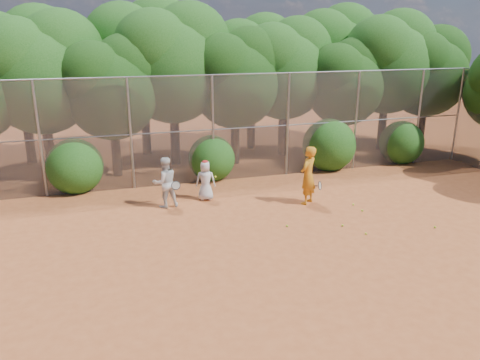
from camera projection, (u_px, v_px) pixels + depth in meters
name	position (u px, v px, depth m)	size (l,w,h in m)	color
ground	(301.00, 242.00, 12.82)	(80.00, 80.00, 0.00)	#A54F25
fence_back	(236.00, 127.00, 17.63)	(20.05, 0.09, 4.03)	gray
tree_1	(41.00, 69.00, 17.43)	(4.64, 4.03, 6.35)	black
tree_2	(112.00, 84.00, 17.64)	(3.99, 3.47, 5.47)	black
tree_3	(173.00, 59.00, 19.01)	(4.89, 4.26, 6.70)	black
tree_4	(236.00, 75.00, 19.33)	(4.19, 3.64, 5.73)	black
tree_5	(285.00, 65.00, 20.66)	(4.51, 3.92, 6.17)	black
tree_6	(346.00, 79.00, 20.61)	(3.86, 3.36, 5.29)	black
tree_7	(389.00, 59.00, 21.61)	(4.77, 4.14, 6.53)	black
tree_8	(429.00, 68.00, 22.02)	(4.25, 3.70, 5.82)	black
tree_9	(20.00, 61.00, 19.20)	(4.83, 4.20, 6.62)	black
tree_10	(142.00, 52.00, 20.67)	(5.15, 4.48, 7.06)	black
tree_11	(252.00, 61.00, 21.81)	(4.64, 4.03, 6.35)	black
tree_12	(334.00, 52.00, 23.50)	(5.02, 4.37, 6.88)	black
bush_0	(75.00, 164.00, 16.61)	(2.00, 2.00, 2.00)	#194A12
bush_1	(212.00, 156.00, 18.01)	(1.80, 1.80, 1.80)	#194A12
bush_2	(329.00, 143.00, 19.32)	(2.20, 2.20, 2.20)	#194A12
bush_3	(402.00, 141.00, 20.33)	(1.90, 1.90, 1.90)	#194A12
player_yellow	(308.00, 175.00, 15.37)	(0.91, 0.81, 1.95)	orange
player_teen	(206.00, 180.00, 15.79)	(0.75, 0.58, 1.39)	silver
player_white	(165.00, 182.00, 15.11)	(0.93, 0.81, 1.68)	silver
ball_0	(362.00, 210.00, 14.93)	(0.07, 0.07, 0.07)	#C1E429
ball_1	(353.00, 204.00, 15.46)	(0.07, 0.07, 0.07)	#C1E429
ball_2	(366.00, 234.00, 13.24)	(0.07, 0.07, 0.07)	#C1E429
ball_3	(435.00, 227.00, 13.67)	(0.07, 0.07, 0.07)	#C1E429
ball_4	(287.00, 226.00, 13.76)	(0.07, 0.07, 0.07)	#C1E429
ball_5	(311.00, 192.00, 16.68)	(0.07, 0.07, 0.07)	#C1E429
ball_6	(343.00, 225.00, 13.79)	(0.07, 0.07, 0.07)	#C1E429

